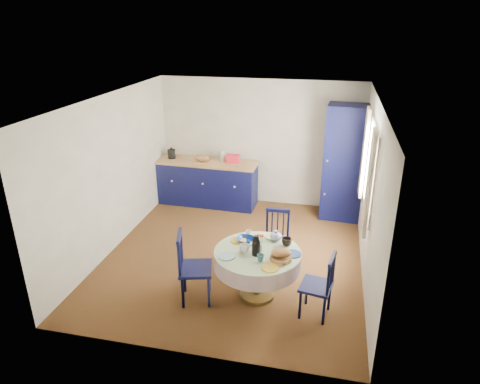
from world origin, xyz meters
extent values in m
plane|color=black|center=(0.00, 0.00, 0.00)|extent=(4.50, 4.50, 0.00)
plane|color=white|center=(0.00, 0.00, 2.50)|extent=(4.50, 4.50, 0.00)
cube|color=white|center=(0.00, 2.25, 1.25)|extent=(4.00, 0.02, 2.50)
cube|color=white|center=(-2.00, 0.00, 1.25)|extent=(0.02, 4.50, 2.50)
cube|color=white|center=(2.00, 0.00, 1.25)|extent=(0.02, 4.50, 2.50)
plane|color=white|center=(2.00, 0.30, 1.50)|extent=(0.00, 1.20, 1.20)
cube|color=beige|center=(1.92, -0.40, 1.55)|extent=(0.05, 0.34, 1.45)
cube|color=beige|center=(1.92, 1.00, 1.55)|extent=(0.05, 0.34, 1.45)
cube|color=black|center=(-1.00, 1.90, 0.43)|extent=(1.98, 0.65, 0.86)
cube|color=tan|center=(-1.00, 1.90, 0.88)|extent=(2.04, 0.69, 0.04)
cube|color=#AE1A2A|center=(-0.47, 1.93, 0.98)|extent=(0.26, 0.15, 0.16)
cube|color=tan|center=(-1.09, 1.85, 0.91)|extent=(0.35, 0.25, 0.02)
ellipsoid|color=#A3693F|center=(-1.09, 1.85, 0.99)|extent=(0.31, 0.20, 0.13)
cylinder|color=silver|center=(-0.70, 2.00, 1.01)|extent=(0.12, 0.12, 0.22)
cube|color=black|center=(1.66, 1.85, 1.08)|extent=(0.79, 0.59, 2.16)
cylinder|color=white|center=(1.36, 1.57, 1.19)|extent=(0.04, 0.02, 0.04)
cylinder|color=white|center=(1.36, 1.57, 0.54)|extent=(0.04, 0.02, 0.04)
cylinder|color=#553D18|center=(0.56, -1.00, 0.03)|extent=(0.48, 0.48, 0.05)
cylinder|color=#553D18|center=(0.56, -1.00, 0.34)|extent=(0.10, 0.10, 0.63)
cylinder|color=#553D18|center=(0.56, -1.00, 0.67)|extent=(1.10, 1.10, 0.03)
cylinder|color=white|center=(0.56, -1.00, 0.58)|extent=(1.16, 1.16, 0.22)
cylinder|color=white|center=(0.56, -1.00, 0.69)|extent=(1.16, 1.16, 0.01)
cylinder|color=#94C1C6|center=(0.19, -1.21, 0.71)|extent=(0.22, 0.22, 0.01)
cylinder|color=gold|center=(0.78, -1.36, 0.71)|extent=(0.22, 0.22, 0.01)
cylinder|color=navy|center=(1.02, -0.96, 0.71)|extent=(0.22, 0.22, 0.01)
cylinder|color=#9EBD71|center=(0.69, -0.54, 0.71)|extent=(0.22, 0.22, 0.01)
cylinder|color=gold|center=(0.24, -0.77, 0.71)|extent=(0.22, 0.22, 0.01)
cylinder|color=#99633D|center=(0.88, -1.14, 0.72)|extent=(0.28, 0.28, 0.05)
ellipsoid|color=#A3693F|center=(0.88, -1.14, 0.80)|extent=(0.26, 0.16, 0.11)
cube|color=silver|center=(0.47, -0.85, 0.72)|extent=(0.10, 0.07, 0.04)
cylinder|color=black|center=(-0.02, -1.37, 0.23)|extent=(0.04, 0.04, 0.46)
cylinder|color=black|center=(-0.11, -1.03, 0.23)|extent=(0.04, 0.04, 0.46)
cylinder|color=black|center=(-0.35, -1.46, 0.23)|extent=(0.04, 0.04, 0.46)
cylinder|color=black|center=(-0.44, -1.12, 0.23)|extent=(0.04, 0.04, 0.46)
cube|color=black|center=(-0.23, -1.24, 0.48)|extent=(0.53, 0.54, 0.04)
cylinder|color=black|center=(-0.37, -1.47, 0.73)|extent=(0.04, 0.04, 0.51)
cylinder|color=black|center=(-0.46, -1.12, 0.73)|extent=(0.04, 0.04, 0.51)
cube|color=black|center=(-0.42, -1.30, 0.97)|extent=(0.15, 0.40, 0.06)
cylinder|color=black|center=(-0.39, -1.39, 0.71)|extent=(0.02, 0.02, 0.43)
cylinder|color=black|center=(-0.42, -1.30, 0.71)|extent=(0.02, 0.02, 0.43)
cylinder|color=black|center=(-0.44, -1.20, 0.71)|extent=(0.02, 0.02, 0.43)
cylinder|color=black|center=(0.54, -0.34, 0.20)|extent=(0.03, 0.03, 0.41)
cylinder|color=black|center=(0.86, -0.34, 0.20)|extent=(0.03, 0.03, 0.41)
cylinder|color=black|center=(0.53, -0.04, 0.20)|extent=(0.03, 0.03, 0.41)
cylinder|color=black|center=(0.85, -0.03, 0.20)|extent=(0.03, 0.03, 0.41)
cube|color=black|center=(0.69, -0.19, 0.43)|extent=(0.41, 0.39, 0.04)
cylinder|color=black|center=(0.53, -0.02, 0.66)|extent=(0.03, 0.03, 0.46)
cylinder|color=black|center=(0.85, -0.01, 0.66)|extent=(0.03, 0.03, 0.46)
cube|color=black|center=(0.69, -0.01, 0.87)|extent=(0.36, 0.05, 0.06)
cylinder|color=black|center=(0.60, -0.02, 0.64)|extent=(0.02, 0.02, 0.38)
cylinder|color=black|center=(0.69, -0.01, 0.64)|extent=(0.02, 0.02, 0.38)
cylinder|color=black|center=(0.78, -0.01, 0.64)|extent=(0.02, 0.02, 0.38)
cylinder|color=black|center=(1.23, -1.03, 0.20)|extent=(0.03, 0.03, 0.41)
cylinder|color=black|center=(1.17, -1.35, 0.20)|extent=(0.03, 0.03, 0.41)
cylinder|color=black|center=(1.53, -1.09, 0.20)|extent=(0.03, 0.03, 0.41)
cylinder|color=black|center=(1.47, -1.40, 0.20)|extent=(0.03, 0.03, 0.41)
cube|color=black|center=(1.35, -1.22, 0.43)|extent=(0.44, 0.46, 0.04)
cylinder|color=black|center=(1.55, -1.09, 0.65)|extent=(0.03, 0.03, 0.45)
cylinder|color=black|center=(1.49, -1.41, 0.65)|extent=(0.03, 0.03, 0.45)
cube|color=black|center=(1.52, -1.25, 0.86)|extent=(0.10, 0.36, 0.06)
cylinder|color=black|center=(1.54, -1.17, 0.63)|extent=(0.02, 0.02, 0.38)
cylinder|color=black|center=(1.52, -1.25, 0.63)|extent=(0.02, 0.02, 0.38)
cylinder|color=black|center=(1.50, -1.33, 0.63)|extent=(0.02, 0.02, 0.38)
imported|color=silver|center=(0.39, -1.04, 0.75)|extent=(0.13, 0.13, 0.11)
imported|color=#30656F|center=(0.63, -1.22, 0.74)|extent=(0.10, 0.10, 0.09)
imported|color=black|center=(0.91, -0.75, 0.75)|extent=(0.14, 0.14, 0.11)
imported|color=silver|center=(0.35, -0.59, 0.74)|extent=(0.09, 0.09, 0.08)
imported|color=navy|center=(0.34, -0.76, 0.73)|extent=(0.23, 0.23, 0.06)
camera|label=1|loc=(1.40, -5.85, 3.59)|focal=32.00mm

